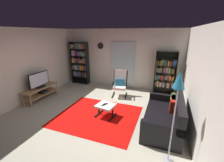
{
  "coord_description": "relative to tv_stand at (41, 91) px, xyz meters",
  "views": [
    {
      "loc": [
        1.99,
        -3.58,
        2.44
      ],
      "look_at": [
        0.37,
        0.75,
        0.93
      ],
      "focal_mm": 24.02,
      "sensor_mm": 36.0,
      "label": 1
    }
  ],
  "objects": [
    {
      "name": "glass_door_panel",
      "position": [
        2.45,
        2.44,
        0.72
      ],
      "size": [
        1.1,
        0.01,
        2.0
      ],
      "primitive_type": "cube",
      "color": "silver"
    },
    {
      "name": "lounge_armchair",
      "position": [
        2.65,
        1.46,
        0.21
      ],
      "size": [
        0.67,
        0.74,
        1.02
      ],
      "color": "black",
      "rests_on": "ground"
    },
    {
      "name": "wall_left",
      "position": [
        -0.35,
        -0.39,
        0.97
      ],
      "size": [
        0.06,
        6.0,
        2.6
      ],
      "primitive_type": "cube",
      "color": "silver",
      "rests_on": "ground"
    },
    {
      "name": "bookshelf_near_tv",
      "position": [
        0.34,
        2.23,
        0.76
      ],
      "size": [
        0.87,
        0.3,
        2.02
      ],
      "color": "black",
      "rests_on": "ground"
    },
    {
      "name": "tv_remote",
      "position": [
        2.7,
        -0.31,
        0.06
      ],
      "size": [
        0.11,
        0.14,
        0.02
      ],
      "primitive_type": "cube",
      "rotation": [
        0.0,
        0.0,
        -0.56
      ],
      "color": "black",
      "rests_on": "ottoman"
    },
    {
      "name": "television",
      "position": [
        0.0,
        -0.01,
        0.43
      ],
      "size": [
        0.2,
        0.88,
        0.57
      ],
      "color": "black",
      "rests_on": "tv_stand"
    },
    {
      "name": "bookshelf_near_sofa",
      "position": [
        4.3,
        2.22,
        0.54
      ],
      "size": [
        0.82,
        0.3,
        1.76
      ],
      "color": "black",
      "rests_on": "ground"
    },
    {
      "name": "floor_lamp_by_sofa",
      "position": [
        4.56,
        -1.37,
        1.19
      ],
      "size": [
        0.22,
        0.22,
        1.84
      ],
      "color": "#A5A5AD",
      "rests_on": "ground"
    },
    {
      "name": "wall_clock",
      "position": [
        1.38,
        2.43,
        1.52
      ],
      "size": [
        0.29,
        0.03,
        0.29
      ],
      "color": "silver"
    },
    {
      "name": "wall_back",
      "position": [
        2.35,
        2.51,
        0.97
      ],
      "size": [
        5.6,
        0.06,
        2.6
      ],
      "primitive_type": "cube",
      "color": "silver",
      "rests_on": "ground"
    },
    {
      "name": "area_rug",
      "position": [
        2.52,
        -0.36,
        -0.32
      ],
      "size": [
        2.4,
        2.1,
        0.01
      ],
      "primitive_type": "cube",
      "color": "red",
      "rests_on": "ground"
    },
    {
      "name": "tv_stand",
      "position": [
        0.0,
        0.0,
        0.0
      ],
      "size": [
        0.46,
        1.39,
        0.49
      ],
      "color": "tan",
      "rests_on": "ground"
    },
    {
      "name": "ottoman",
      "position": [
        2.74,
        -0.26,
        -0.02
      ],
      "size": [
        0.58,
        0.55,
        0.37
      ],
      "color": "white",
      "rests_on": "ground"
    },
    {
      "name": "ground_plane",
      "position": [
        2.35,
        -0.39,
        -0.33
      ],
      "size": [
        7.02,
        7.02,
        0.0
      ],
      "primitive_type": "plane",
      "color": "#B2AC96"
    },
    {
      "name": "leather_sofa",
      "position": [
        4.45,
        -0.2,
        -0.01
      ],
      "size": [
        0.91,
        1.81,
        0.88
      ],
      "color": "black",
      "rests_on": "ground"
    },
    {
      "name": "wall_right",
      "position": [
        5.05,
        -0.39,
        0.97
      ],
      "size": [
        0.06,
        6.0,
        2.6
      ],
      "primitive_type": "cube",
      "color": "silver",
      "rests_on": "ground"
    },
    {
      "name": "cell_phone",
      "position": [
        2.72,
        -0.22,
        0.05
      ],
      "size": [
        0.15,
        0.15,
        0.01
      ],
      "primitive_type": "cube",
      "rotation": [
        0.0,
        0.0,
        -0.79
      ],
      "color": "black",
      "rests_on": "ottoman"
    }
  ]
}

